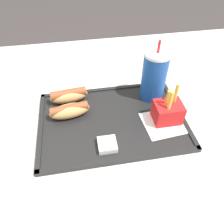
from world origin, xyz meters
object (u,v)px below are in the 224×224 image
Objects in this scene: hot_dog_far at (69,95)px; sauce_cup_mayo at (107,144)px; fries_carton at (168,112)px; hot_dog_near at (70,110)px; soda_cup at (154,76)px.

hot_dog_far reaches higher than sauce_cup_mayo.
hot_dog_far is 1.03× the size of fries_carton.
hot_dog_far is 0.07m from hot_dog_near.
soda_cup is 4.01× the size of sauce_cup_mayo.
soda_cup is at bearing 95.86° from fries_carton.
sauce_cup_mayo is at bearing -160.13° from fries_carton.
hot_dog_near is at bearing 125.13° from sauce_cup_mayo.
hot_dog_near is 0.27m from fries_carton.
soda_cup is at bearing 45.80° from sauce_cup_mayo.
hot_dog_near is at bearing 167.14° from fries_carton.
fries_carton reaches higher than sauce_cup_mayo.
hot_dog_near is 1.04× the size of fries_carton.
hot_dog_far reaches higher than hot_dog_near.
fries_carton reaches higher than hot_dog_near.
soda_cup is 1.63× the size of fries_carton.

